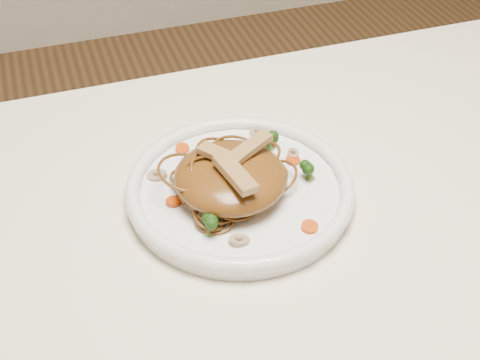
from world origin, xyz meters
name	(u,v)px	position (x,y,z in m)	size (l,w,h in m)	color
table	(288,275)	(0.00, 0.00, 0.65)	(1.20, 0.80, 0.75)	#F4E7CF
plate	(240,193)	(-0.05, 0.07, 0.76)	(0.29, 0.29, 0.02)	white
noodle_mound	(231,177)	(-0.06, 0.06, 0.79)	(0.14, 0.14, 0.05)	#603612
chicken_a	(251,146)	(-0.03, 0.08, 0.82)	(0.06, 0.02, 0.01)	tan
chicken_b	(220,155)	(-0.07, 0.07, 0.82)	(0.06, 0.02, 0.01)	tan
chicken_c	(235,174)	(-0.06, 0.03, 0.82)	(0.07, 0.02, 0.01)	tan
broccoli_0	(270,140)	(0.02, 0.13, 0.78)	(0.03, 0.03, 0.03)	#1D440E
broccoli_1	(183,185)	(-0.12, 0.08, 0.78)	(0.03, 0.03, 0.03)	#1D440E
broccoli_2	(208,224)	(-0.11, 0.00, 0.78)	(0.03, 0.03, 0.03)	#1D440E
broccoli_3	(311,169)	(0.05, 0.06, 0.78)	(0.03, 0.03, 0.03)	#1D440E
carrot_0	(268,142)	(0.02, 0.14, 0.77)	(0.02, 0.02, 0.01)	#D33A07
carrot_1	(174,201)	(-0.13, 0.07, 0.77)	(0.02, 0.02, 0.01)	#D33A07
carrot_2	(293,160)	(0.04, 0.10, 0.77)	(0.02, 0.02, 0.01)	#D33A07
carrot_3	(182,149)	(-0.10, 0.17, 0.77)	(0.02, 0.02, 0.01)	#D33A07
carrot_4	(310,227)	(0.01, -0.03, 0.77)	(0.02, 0.02, 0.01)	#D33A07
mushroom_0	(239,241)	(-0.08, -0.02, 0.77)	(0.03, 0.03, 0.01)	tan
mushroom_1	(293,154)	(0.04, 0.11, 0.77)	(0.02, 0.02, 0.01)	tan
mushroom_2	(157,175)	(-0.14, 0.12, 0.77)	(0.03, 0.03, 0.01)	tan
mushroom_3	(258,133)	(0.02, 0.17, 0.77)	(0.03, 0.03, 0.01)	tan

